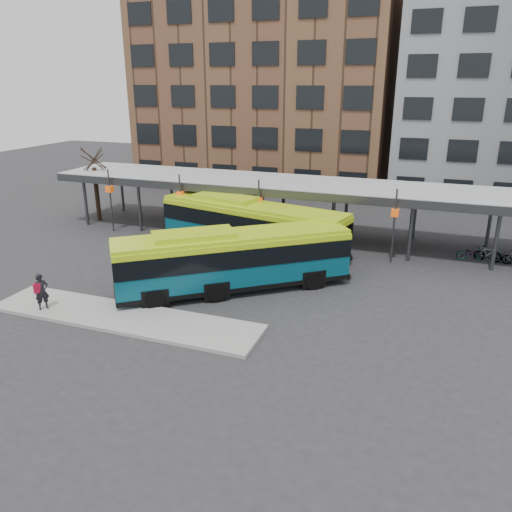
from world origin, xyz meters
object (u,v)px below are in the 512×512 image
(pedestrian, at_px, (41,291))
(tree, at_px, (97,192))
(bus_front, at_px, (233,258))
(bus_rear, at_px, (251,225))

(pedestrian, bearing_deg, tree, 62.15)
(bus_front, bearing_deg, pedestrian, 179.31)
(bus_rear, distance_m, pedestrian, 14.04)
(tree, relative_size, bus_front, 0.47)
(tree, distance_m, pedestrian, 17.82)
(tree, distance_m, bus_front, 18.92)
(bus_rear, xyz_separation_m, pedestrian, (-6.55, -12.39, -0.78))
(tree, relative_size, pedestrian, 3.00)
(bus_front, relative_size, pedestrian, 6.37)
(bus_rear, relative_size, pedestrian, 7.27)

